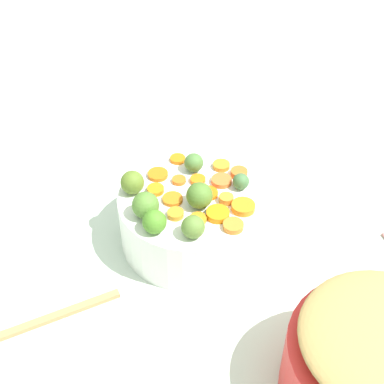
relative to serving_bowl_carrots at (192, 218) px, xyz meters
name	(u,v)px	position (x,y,z in m)	size (l,w,h in m)	color
tabletop	(206,245)	(-0.03, 0.01, -0.06)	(2.40, 2.40, 0.02)	silver
serving_bowl_carrots	(192,218)	(0.00, 0.00, 0.00)	(0.25, 0.25, 0.10)	white
metal_pot	(375,374)	(-0.27, 0.27, 0.01)	(0.24, 0.24, 0.11)	red
carrot_slice_0	(222,181)	(-0.05, -0.04, 0.05)	(0.04, 0.04, 0.01)	orange
carrot_slice_1	(173,199)	(0.03, 0.01, 0.05)	(0.03, 0.03, 0.01)	orange
carrot_slice_2	(178,159)	(0.04, -0.09, 0.05)	(0.03, 0.03, 0.01)	orange
carrot_slice_3	(176,214)	(0.02, 0.05, 0.05)	(0.03, 0.03, 0.01)	orange
carrot_slice_4	(239,173)	(-0.07, -0.07, 0.05)	(0.03, 0.03, 0.01)	orange
carrot_slice_5	(210,193)	(-0.03, -0.01, 0.05)	(0.03, 0.03, 0.01)	orange
carrot_slice_6	(226,200)	(-0.06, 0.01, 0.06)	(0.02, 0.02, 0.01)	orange
carrot_slice_7	(243,207)	(-0.09, 0.02, 0.05)	(0.04, 0.04, 0.01)	orange
carrot_slice_8	(198,219)	(-0.02, 0.06, 0.05)	(0.03, 0.03, 0.01)	orange
carrot_slice_9	(198,180)	(-0.01, -0.04, 0.05)	(0.03, 0.03, 0.01)	orange
carrot_slice_10	(218,214)	(-0.05, 0.04, 0.05)	(0.04, 0.04, 0.01)	orange
carrot_slice_11	(156,190)	(0.06, -0.01, 0.05)	(0.03, 0.03, 0.01)	orange
carrot_slice_12	(158,174)	(0.07, -0.05, 0.05)	(0.04, 0.04, 0.01)	orange
carrot_slice_13	(179,180)	(0.03, -0.04, 0.05)	(0.02, 0.02, 0.01)	orange
carrot_slice_14	(233,226)	(-0.07, 0.07, 0.05)	(0.03, 0.03, 0.01)	orange
carrot_slice_15	(221,166)	(-0.04, -0.08, 0.05)	(0.03, 0.03, 0.01)	orange
brussels_sprout_0	(154,222)	(0.05, 0.09, 0.07)	(0.04, 0.04, 0.04)	#4B8626
brussels_sprout_1	(132,182)	(0.10, 0.00, 0.07)	(0.04, 0.04, 0.04)	olive
brussels_sprout_2	(194,163)	(0.01, -0.07, 0.07)	(0.03, 0.03, 0.03)	#4C7939
brussels_sprout_3	(241,181)	(-0.08, -0.03, 0.06)	(0.03, 0.03, 0.03)	#457040
brussels_sprout_4	(193,227)	(-0.01, 0.09, 0.07)	(0.04, 0.04, 0.04)	#5A7D34
brussels_sprout_5	(146,205)	(0.07, 0.05, 0.07)	(0.04, 0.04, 0.04)	#538032
brussels_sprout_6	(199,195)	(-0.01, 0.02, 0.07)	(0.04, 0.04, 0.04)	#4E772C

